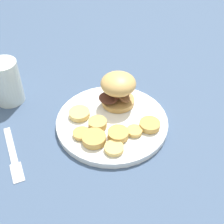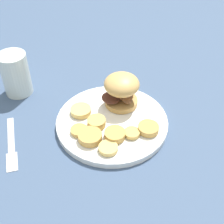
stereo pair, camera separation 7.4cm
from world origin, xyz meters
TOP-DOWN VIEW (x-y plane):
  - ground_plane at (0.00, 0.00)m, footprint 4.00×4.00m
  - dinner_plate at (0.00, 0.00)m, footprint 0.27×0.27m
  - sandwich at (-0.02, -0.06)m, footprint 0.10×0.09m
  - potato_round_0 at (-0.01, 0.06)m, footprint 0.05×0.05m
  - potato_round_1 at (0.07, 0.05)m, footprint 0.04×0.04m
  - potato_round_2 at (0.04, 0.07)m, footprint 0.05×0.05m
  - potato_round_3 at (0.08, -0.02)m, footprint 0.05×0.05m
  - potato_round_4 at (-0.05, 0.05)m, footprint 0.04×0.04m
  - potato_round_5 at (0.04, 0.02)m, footprint 0.04×0.04m
  - potato_round_6 at (-0.09, 0.03)m, footprint 0.05×0.05m
  - potato_round_7 at (-0.00, 0.10)m, footprint 0.04×0.04m
  - fork at (0.23, 0.08)m, footprint 0.08×0.17m
  - drinking_glass at (0.27, -0.11)m, footprint 0.07×0.07m

SIDE VIEW (x-z plane):
  - ground_plane at x=0.00m, z-range 0.00..0.00m
  - fork at x=0.23m, z-range 0.00..0.00m
  - dinner_plate at x=0.00m, z-range 0.00..0.02m
  - potato_round_1 at x=0.07m, z-range 0.02..0.03m
  - potato_round_7 at x=0.00m, z-range 0.02..0.03m
  - potato_round_4 at x=-0.05m, z-range 0.02..0.03m
  - potato_round_3 at x=0.08m, z-range 0.02..0.03m
  - potato_round_6 at x=-0.09m, z-range 0.02..0.03m
  - potato_round_0 at x=-0.01m, z-range 0.02..0.03m
  - potato_round_2 at x=0.04m, z-range 0.02..0.03m
  - potato_round_5 at x=0.04m, z-range 0.02..0.03m
  - drinking_glass at x=0.27m, z-range 0.00..0.12m
  - sandwich at x=-0.02m, z-range 0.02..0.10m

